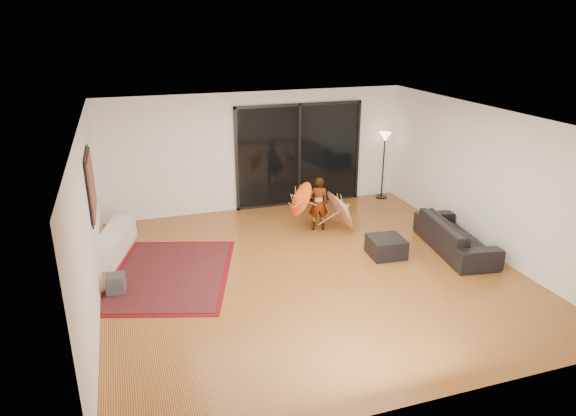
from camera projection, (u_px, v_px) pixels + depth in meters
name	position (u px, v px, depth m)	size (l,w,h in m)	color
floor	(310.00, 271.00, 9.04)	(7.00, 7.00, 0.00)	#AB6E2E
ceiling	(313.00, 119.00, 8.11)	(7.00, 7.00, 0.00)	white
wall_back	(257.00, 151.00, 11.69)	(7.00, 7.00, 0.00)	silver
wall_front	(427.00, 302.00, 5.45)	(7.00, 7.00, 0.00)	silver
wall_left	(89.00, 224.00, 7.55)	(7.00, 7.00, 0.00)	silver
wall_right	(486.00, 180.00, 9.60)	(7.00, 7.00, 0.00)	silver
sliding_door	(299.00, 155.00, 12.01)	(3.06, 0.07, 2.40)	black
painting	(91.00, 184.00, 8.35)	(0.04, 1.28, 1.08)	black
media_console	(114.00, 242.00, 9.70)	(0.41, 1.63, 0.45)	white
speaker	(116.00, 284.00, 8.28)	(0.28, 0.28, 0.32)	#424244
persian_rug	(171.00, 274.00, 8.93)	(2.71, 3.22, 0.02)	#630811
sofa	(455.00, 235.00, 9.78)	(2.09, 0.82, 0.61)	black
ottoman	(386.00, 247.00, 9.60)	(0.63, 0.63, 0.36)	black
floor_lamp	(385.00, 147.00, 12.37)	(0.28, 0.28, 1.65)	black
child	(318.00, 204.00, 10.67)	(0.42, 0.28, 1.15)	#999999
parasol_orange	(294.00, 200.00, 10.41)	(0.49, 0.74, 0.83)	#E1410B
parasol_white	(348.00, 206.00, 10.73)	(0.63, 0.96, 0.98)	white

